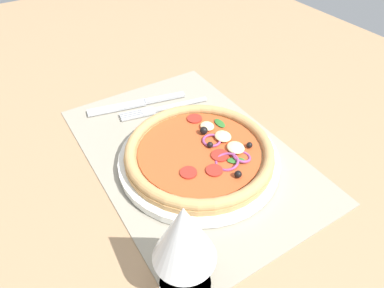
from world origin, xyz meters
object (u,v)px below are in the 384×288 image
object	(u,v)px
plate	(200,159)
fork	(160,109)
knife	(136,104)
pizza	(201,151)
wine_glass	(184,236)

from	to	relation	value
plate	fork	bearing A→B (deg)	-4.02
plate	knife	world-z (taller)	plate
pizza	plate	bearing A→B (deg)	68.52
plate	pizza	world-z (taller)	pizza
wine_glass	knife	bearing A→B (deg)	-16.26
pizza	knife	xyz separation A→B (cm)	(20.73, 2.14, -2.15)
plate	pizza	xyz separation A→B (cm)	(-0.04, -0.09, 1.74)
fork	knife	xyz separation A→B (cm)	(4.09, 3.21, 0.03)
plate	knife	size ratio (longest dim) A/B	1.34
knife	plate	bearing A→B (deg)	107.90
pizza	wine_glass	distance (cm)	22.35
plate	wine_glass	distance (cm)	22.96
fork	wine_glass	bearing A→B (deg)	77.72
fork	knife	bearing A→B (deg)	-41.19
plate	fork	xyz separation A→B (cm)	(16.60, -1.17, -0.45)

